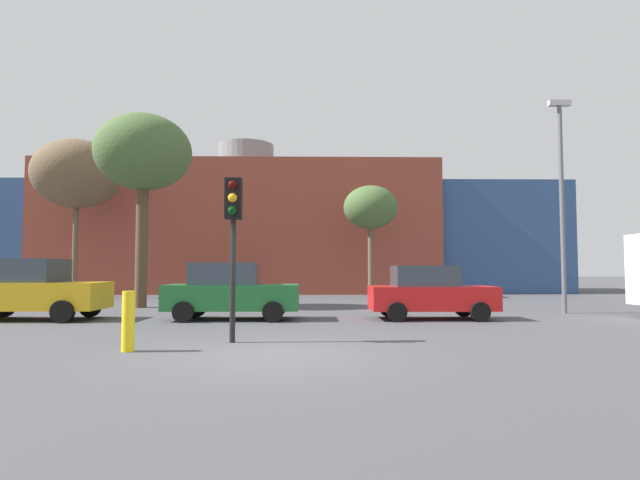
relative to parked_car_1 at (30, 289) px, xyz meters
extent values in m
plane|color=#47474C|center=(7.98, -6.67, -0.94)|extent=(200.00, 200.00, 0.00)
cube|color=brown|center=(4.04, 21.07, 3.36)|extent=(25.96, 10.75, 8.61)
cube|color=#2D4C7F|center=(-13.30, 21.07, 2.72)|extent=(8.72, 9.67, 7.32)
cube|color=#2D4C7F|center=(21.38, 21.07, 2.72)|extent=(8.72, 9.67, 7.32)
cylinder|color=slate|center=(4.04, 21.07, 8.67)|extent=(4.00, 4.00, 2.00)
cube|color=gold|center=(0.07, 0.00, -0.19)|extent=(4.38, 1.88, 0.83)
cube|color=#333D47|center=(-0.19, 0.00, 0.59)|extent=(2.19, 1.67, 0.73)
cylinder|color=black|center=(1.48, 0.96, -0.61)|extent=(0.67, 0.23, 0.67)
cylinder|color=black|center=(1.48, -0.96, -0.61)|extent=(0.67, 0.23, 0.67)
cylinder|color=black|center=(-1.34, 0.96, -0.61)|extent=(0.67, 0.23, 0.67)
cube|color=#1E662D|center=(6.30, 0.00, -0.24)|extent=(4.11, 1.76, 0.78)
cube|color=#333D47|center=(6.06, 0.00, 0.49)|extent=(2.06, 1.57, 0.69)
cylinder|color=black|center=(7.62, 0.90, -0.63)|extent=(0.63, 0.22, 0.63)
cylinder|color=black|center=(7.62, -0.90, -0.63)|extent=(0.63, 0.22, 0.63)
cylinder|color=black|center=(4.98, 0.90, -0.63)|extent=(0.63, 0.22, 0.63)
cylinder|color=black|center=(4.98, -0.90, -0.63)|extent=(0.63, 0.22, 0.63)
cube|color=red|center=(12.56, 0.00, -0.28)|extent=(3.88, 1.66, 0.74)
cube|color=#333D47|center=(12.33, 0.00, 0.42)|extent=(1.94, 1.48, 0.65)
cylinder|color=black|center=(13.81, 0.85, -0.65)|extent=(0.59, 0.20, 0.59)
cylinder|color=black|center=(13.81, -0.85, -0.65)|extent=(0.59, 0.20, 0.59)
cylinder|color=black|center=(11.32, 0.85, -0.65)|extent=(0.59, 0.20, 0.59)
cylinder|color=black|center=(11.32, -0.85, -0.65)|extent=(0.59, 0.20, 0.59)
cylinder|color=black|center=(7.05, -5.07, 0.39)|extent=(0.12, 0.12, 2.66)
cube|color=black|center=(7.05, -5.07, 2.17)|extent=(0.36, 0.25, 0.90)
sphere|color=#3C0605|center=(7.05, -5.21, 2.45)|extent=(0.20, 0.20, 0.20)
sphere|color=#F2A514|center=(7.05, -5.21, 2.17)|extent=(0.20, 0.20, 0.20)
sphere|color=black|center=(7.05, -5.21, 1.89)|extent=(0.20, 0.20, 0.20)
cylinder|color=brown|center=(-4.19, 12.31, 1.82)|extent=(0.29, 0.29, 5.53)
ellipsoid|color=brown|center=(-4.19, 12.31, 5.90)|extent=(4.76, 4.76, 3.81)
cylinder|color=brown|center=(1.74, 5.22, 1.74)|extent=(0.49, 0.49, 5.38)
ellipsoid|color=#476033|center=(1.74, 5.22, 5.52)|extent=(3.97, 3.97, 3.18)
cylinder|color=brown|center=(12.12, 12.58, 1.16)|extent=(0.33, 0.33, 4.22)
ellipsoid|color=#476033|center=(12.12, 12.58, 4.11)|extent=(3.05, 3.05, 2.44)
cylinder|color=yellow|center=(5.23, -6.26, -0.37)|extent=(0.24, 0.24, 1.15)
cylinder|color=#59595E|center=(17.84, 2.12, 2.80)|extent=(0.16, 0.16, 7.49)
cube|color=#B2B2B2|center=(17.84, 2.12, 6.70)|extent=(0.80, 0.24, 0.20)
camera|label=1|loc=(8.72, -16.32, 0.63)|focal=29.08mm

